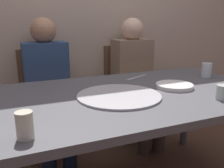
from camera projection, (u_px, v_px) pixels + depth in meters
The scene contains 12 objects.
back_wall at pixel (83, 3), 2.29m from camera, with size 6.00×0.10×2.60m, color #BCA893.
dining_table at pixel (136, 102), 1.50m from camera, with size 1.65×1.00×0.73m.
pizza_tray at pixel (119, 96), 1.38m from camera, with size 0.47×0.47×0.01m, color #ADADB2.
tumbler_near at pixel (223, 92), 1.32m from camera, with size 0.07×0.07×0.08m, color #B7C6BC.
tumbler_far at pixel (207, 70), 1.84m from camera, with size 0.07×0.07×0.11m, color silver.
wine_glass at pixel (25, 125), 0.88m from camera, with size 0.06×0.06×0.10m, color beige.
plate_stack at pixel (174, 86), 1.56m from camera, with size 0.23×0.23×0.03m, color white.
table_knife at pixel (137, 77), 1.84m from camera, with size 0.22×0.02×0.01m, color #B7B7BC.
chair_left at pixel (47, 93), 2.18m from camera, with size 0.44×0.44×0.90m.
chair_right at pixel (129, 84), 2.49m from camera, with size 0.44×0.44×0.90m.
guest_in_sweater at pixel (48, 83), 2.01m from camera, with size 0.36×0.56×1.17m.
guest_in_beanie at pixel (136, 75), 2.32m from camera, with size 0.36×0.56×1.17m.
Camera 1 is at (-0.70, -1.25, 1.14)m, focal length 39.24 mm.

